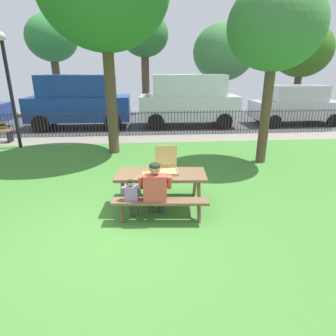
{
  "coord_description": "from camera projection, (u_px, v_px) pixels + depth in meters",
  "views": [
    {
      "loc": [
        0.53,
        -4.54,
        2.78
      ],
      "look_at": [
        1.0,
        1.15,
        0.75
      ],
      "focal_mm": 30.36,
      "sensor_mm": 36.0,
      "label": 1
    }
  ],
  "objects": [
    {
      "name": "pizza_slice_on_table",
      "position": [
        147.0,
        172.0,
        5.74
      ],
      "size": [
        0.25,
        0.26,
        0.02
      ],
      "color": "#F1C350",
      "rests_on": "picnic_table_foreground"
    },
    {
      "name": "street_asphalt",
      "position": [
        135.0,
        122.0,
        15.21
      ],
      "size": [
        28.0,
        6.18,
        0.01
      ],
      "primitive_type": "cube",
      "color": "#424247"
    },
    {
      "name": "cobblestone_walkway",
      "position": [
        132.0,
        139.0,
        11.65
      ],
      "size": [
        28.0,
        1.4,
        0.01
      ],
      "primitive_type": "cube",
      "color": "gray"
    },
    {
      "name": "iron_fence_streetside",
      "position": [
        132.0,
        123.0,
        12.13
      ],
      "size": [
        18.16,
        0.03,
        1.04
      ],
      "color": "#2D2823",
      "rests_on": "ground"
    },
    {
      "name": "lamp_post_walkway",
      "position": [
        9.0,
        80.0,
        9.65
      ],
      "size": [
        0.28,
        0.28,
        3.87
      ],
      "color": "black",
      "rests_on": "ground"
    },
    {
      "name": "parked_car_far_right",
      "position": [
        296.0,
        105.0,
        14.32
      ],
      "size": [
        4.44,
        1.98,
        1.94
      ],
      "color": "#B9B5BF",
      "rests_on": "ground"
    },
    {
      "name": "picnic_table_foreground",
      "position": [
        161.0,
        181.0,
        5.76
      ],
      "size": [
        1.92,
        1.63,
        0.79
      ],
      "color": "brown",
      "rests_on": "ground"
    },
    {
      "name": "child_at_table",
      "position": [
        132.0,
        196.0,
        5.28
      ],
      "size": [
        0.36,
        0.35,
        0.87
      ],
      "color": "#474747",
      "rests_on": "ground"
    },
    {
      "name": "far_tree_right",
      "position": [
        302.0,
        50.0,
        18.43
      ],
      "size": [
        3.79,
        3.79,
        5.54
      ],
      "color": "brown",
      "rests_on": "ground"
    },
    {
      "name": "far_tree_center",
      "position": [
        144.0,
        36.0,
        17.38
      ],
      "size": [
        2.93,
        2.93,
        5.99
      ],
      "color": "brown",
      "rests_on": "ground"
    },
    {
      "name": "ground",
      "position": [
        124.0,
        190.0,
        6.85
      ],
      "size": [
        28.0,
        11.62,
        0.02
      ],
      "primitive_type": "cube",
      "color": "#468335"
    },
    {
      "name": "far_tree_midleft",
      "position": [
        52.0,
        39.0,
        17.01
      ],
      "size": [
        3.03,
        3.03,
        5.81
      ],
      "color": "brown",
      "rests_on": "ground"
    },
    {
      "name": "pizza_box_open",
      "position": [
        166.0,
        167.0,
        5.77
      ],
      "size": [
        0.46,
        0.49,
        0.5
      ],
      "color": "tan",
      "rests_on": "picnic_table_foreground"
    },
    {
      "name": "far_tree_midright",
      "position": [
        224.0,
        53.0,
        18.07
      ],
      "size": [
        3.9,
        3.9,
        5.44
      ],
      "color": "brown",
      "rests_on": "ground"
    },
    {
      "name": "adult_at_table",
      "position": [
        155.0,
        188.0,
        5.26
      ],
      "size": [
        0.63,
        0.61,
        1.19
      ],
      "color": "#3A3A3A",
      "rests_on": "ground"
    },
    {
      "name": "parked_car_right",
      "position": [
        189.0,
        99.0,
        13.79
      ],
      "size": [
        4.8,
        2.29,
        2.46
      ],
      "color": "white",
      "rests_on": "ground"
    },
    {
      "name": "parked_car_center",
      "position": [
        79.0,
        100.0,
        13.38
      ],
      "size": [
        4.73,
        2.12,
        2.46
      ],
      "color": "navy",
      "rests_on": "ground"
    },
    {
      "name": "tree_midground_right",
      "position": [
        275.0,
        28.0,
        7.59
      ],
      "size": [
        2.58,
        2.58,
        4.98
      ],
      "color": "brown",
      "rests_on": "ground"
    }
  ]
}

